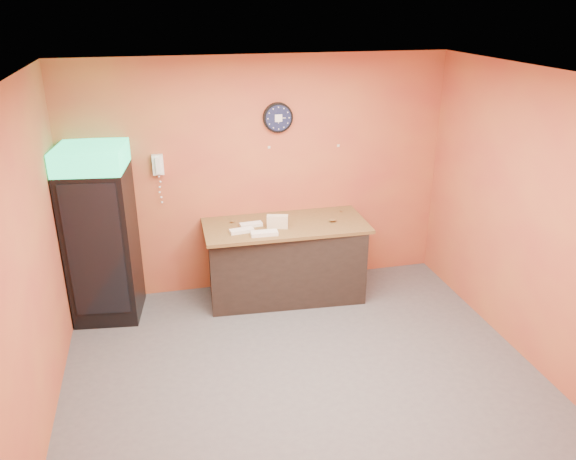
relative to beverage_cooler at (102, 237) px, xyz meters
name	(u,v)px	position (x,y,z in m)	size (l,w,h in m)	color
floor	(303,375)	(1.84, -1.61, -0.96)	(4.50, 4.50, 0.00)	#47474C
back_wall	(261,176)	(1.84, 0.39, 0.44)	(4.50, 0.02, 2.80)	#BD6A35
left_wall	(27,269)	(-0.41, -1.61, 0.44)	(0.02, 4.00, 2.80)	#BD6A35
right_wall	(532,220)	(4.09, -1.61, 0.44)	(0.02, 4.00, 2.80)	#BD6A35
ceiling	(307,77)	(1.84, -1.61, 1.84)	(4.50, 4.00, 0.02)	white
beverage_cooler	(102,237)	(0.00, 0.00, 0.00)	(0.77, 0.78, 1.96)	black
prep_counter	(285,261)	(2.04, -0.01, -0.51)	(1.80, 0.80, 0.90)	black
wall_clock	(278,118)	(2.05, 0.36, 1.14)	(0.35, 0.06, 0.35)	black
wall_phone	(158,165)	(0.66, 0.34, 0.68)	(0.12, 0.11, 0.23)	white
butcher_paper	(285,225)	(2.04, -0.01, -0.04)	(1.90, 0.89, 0.04)	brown
sub_roll_stack	(277,222)	(1.92, -0.12, 0.05)	(0.25, 0.14, 0.15)	beige
wrapped_sandwich_left	(242,231)	(1.51, -0.16, 0.00)	(0.27, 0.10, 0.04)	white
wrapped_sandwich_mid	(264,233)	(1.74, -0.30, 0.00)	(0.30, 0.12, 0.04)	white
wrapped_sandwich_right	(251,225)	(1.64, 0.00, 0.00)	(0.26, 0.10, 0.04)	white
kitchen_tool	(286,222)	(2.04, -0.04, 0.01)	(0.05, 0.05, 0.05)	silver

